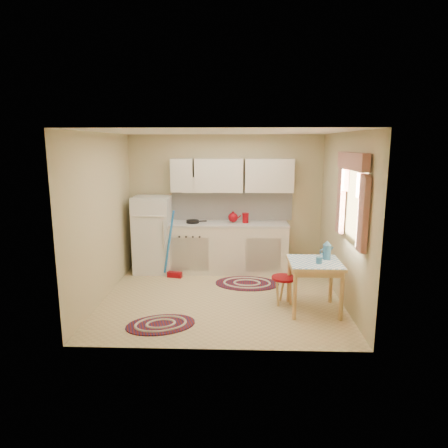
{
  "coord_description": "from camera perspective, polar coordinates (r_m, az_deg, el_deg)",
  "views": [
    {
      "loc": [
        0.24,
        -5.83,
        2.34
      ],
      "look_at": [
        0.02,
        0.25,
        1.11
      ],
      "focal_mm": 32.0,
      "sensor_mm": 36.0,
      "label": 1
    }
  ],
  "objects": [
    {
      "name": "mug",
      "position": [
        5.62,
        13.42,
        -5.1
      ],
      "size": [
        0.11,
        0.11,
        0.1
      ],
      "primitive_type": "cylinder",
      "rotation": [
        0.0,
        0.0,
        0.32
      ],
      "color": "#306894",
      "rests_on": "table"
    },
    {
      "name": "rug_left",
      "position": [
        5.46,
        -9.03,
        -14.0
      ],
      "size": [
        1.05,
        0.85,
        0.02
      ],
      "primitive_type": null,
      "rotation": [
        0.0,
        0.0,
        0.31
      ],
      "color": "maroon",
      "rests_on": "ground"
    },
    {
      "name": "broom",
      "position": [
        7.04,
        -7.17,
        -2.95
      ],
      "size": [
        0.3,
        0.18,
        1.2
      ],
      "primitive_type": null,
      "rotation": [
        0.0,
        0.0,
        -0.22
      ],
      "color": "blue",
      "rests_on": "ground"
    },
    {
      "name": "rug_center",
      "position": [
        6.85,
        3.3,
        -8.47
      ],
      "size": [
        1.11,
        0.78,
        0.02
      ],
      "primitive_type": null,
      "rotation": [
        0.0,
        0.0,
        -0.06
      ],
      "color": "maroon",
      "rests_on": "ground"
    },
    {
      "name": "coffee_pot",
      "position": [
        5.83,
        14.49,
        -3.59
      ],
      "size": [
        0.16,
        0.15,
        0.29
      ],
      "primitive_type": null,
      "rotation": [
        0.0,
        0.0,
        0.19
      ],
      "color": "#306894",
      "rests_on": "table"
    },
    {
      "name": "red_canister",
      "position": [
        7.26,
        3.08,
        0.79
      ],
      "size": [
        0.14,
        0.14,
        0.16
      ],
      "primitive_type": "cylinder",
      "rotation": [
        0.0,
        0.0,
        -0.33
      ],
      "color": "maroon",
      "rests_on": "countertop"
    },
    {
      "name": "frying_pan",
      "position": [
        7.26,
        -4.51,
        0.34
      ],
      "size": [
        0.27,
        0.27,
        0.05
      ],
      "primitive_type": "cylinder",
      "rotation": [
        0.0,
        0.0,
        0.18
      ],
      "color": "black",
      "rests_on": "countertop"
    },
    {
      "name": "fridge",
      "position": [
        7.43,
        -10.15,
        -1.48
      ],
      "size": [
        0.65,
        0.6,
        1.4
      ],
      "primitive_type": "cube",
      "color": "silver",
      "rests_on": "ground"
    },
    {
      "name": "stool",
      "position": [
        6.03,
        8.48,
        -9.37
      ],
      "size": [
        0.38,
        0.38,
        0.42
      ],
      "primitive_type": "cylinder",
      "rotation": [
        0.0,
        0.0,
        0.05
      ],
      "color": "maroon",
      "rests_on": "ground"
    },
    {
      "name": "table",
      "position": [
        5.83,
        12.72,
        -8.69
      ],
      "size": [
        0.72,
        0.72,
        0.72
      ],
      "primitive_type": "cube",
      "color": "tan",
      "rests_on": "ground"
    },
    {
      "name": "room_shell",
      "position": [
        6.11,
        1.22,
        4.46
      ],
      "size": [
        3.64,
        3.6,
        2.52
      ],
      "color": "#CAB581",
      "rests_on": "ground"
    },
    {
      "name": "base_cabinets",
      "position": [
        7.38,
        0.23,
        -3.46
      ],
      "size": [
        2.25,
        0.6,
        0.88
      ],
      "primitive_type": "cube",
      "color": "beige",
      "rests_on": "ground"
    },
    {
      "name": "red_kettle",
      "position": [
        7.25,
        1.3,
        0.95
      ],
      "size": [
        0.24,
        0.22,
        0.2
      ],
      "primitive_type": null,
      "rotation": [
        0.0,
        0.0,
        0.29
      ],
      "color": "maroon",
      "rests_on": "countertop"
    },
    {
      "name": "countertop",
      "position": [
        7.28,
        0.24,
        0.04
      ],
      "size": [
        2.27,
        0.62,
        0.04
      ],
      "primitive_type": "cube",
      "color": "#BDB9B3",
      "rests_on": "base_cabinets"
    }
  ]
}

